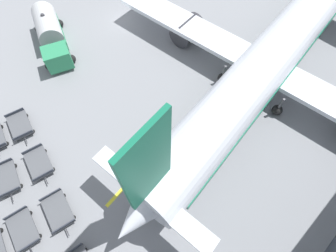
% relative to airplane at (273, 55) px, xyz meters
% --- Properties ---
extents(ground_plane, '(500.00, 500.00, 0.00)m').
position_rel_airplane_xyz_m(ground_plane, '(-16.90, -4.66, -3.18)').
color(ground_plane, gray).
extents(airplane, '(35.67, 42.04, 12.62)m').
position_rel_airplane_xyz_m(airplane, '(0.00, 0.00, 0.00)').
color(airplane, silver).
rests_on(airplane, ground_plane).
extents(fuel_tanker_primary, '(9.07, 5.31, 3.27)m').
position_rel_airplane_xyz_m(fuel_tanker_primary, '(-19.40, -13.24, -1.83)').
color(fuel_tanker_primary, '#2D8C5B').
rests_on(fuel_tanker_primary, ground_plane).
extents(baggage_dolly_row_mid_a_col_b, '(3.71, 2.38, 0.92)m').
position_rel_airplane_xyz_m(baggage_dolly_row_mid_a_col_b, '(-7.72, -24.56, -2.70)').
color(baggage_dolly_row_mid_a_col_b, '#515459').
rests_on(baggage_dolly_row_mid_a_col_b, ground_plane).
extents(baggage_dolly_row_mid_a_col_c, '(3.69, 2.16, 0.92)m').
position_rel_airplane_xyz_m(baggage_dolly_row_mid_a_col_c, '(-3.17, -25.47, -2.70)').
color(baggage_dolly_row_mid_a_col_c, '#515459').
rests_on(baggage_dolly_row_mid_a_col_c, ground_plane).
extents(baggage_dolly_row_mid_b_col_a, '(3.70, 2.28, 0.92)m').
position_rel_airplane_xyz_m(baggage_dolly_row_mid_b_col_a, '(-11.67, -21.34, -2.70)').
color(baggage_dolly_row_mid_b_col_a, '#515459').
rests_on(baggage_dolly_row_mid_b_col_a, ground_plane).
extents(baggage_dolly_row_mid_b_col_b, '(3.70, 2.23, 0.92)m').
position_rel_airplane_xyz_m(baggage_dolly_row_mid_b_col_b, '(-7.15, -21.94, -2.70)').
color(baggage_dolly_row_mid_b_col_b, '#515459').
rests_on(baggage_dolly_row_mid_b_col_b, ground_plane).
extents(baggage_dolly_row_mid_b_col_c, '(3.69, 2.21, 0.92)m').
position_rel_airplane_xyz_m(baggage_dolly_row_mid_b_col_c, '(-2.59, -22.84, -2.70)').
color(baggage_dolly_row_mid_b_col_c, '#515459').
rests_on(baggage_dolly_row_mid_b_col_c, ground_plane).
extents(stand_guidance_stripe, '(3.30, 22.33, 0.01)m').
position_rel_airplane_xyz_m(stand_guidance_stripe, '(-1.97, -8.77, -3.18)').
color(stand_guidance_stripe, yellow).
rests_on(stand_guidance_stripe, ground_plane).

